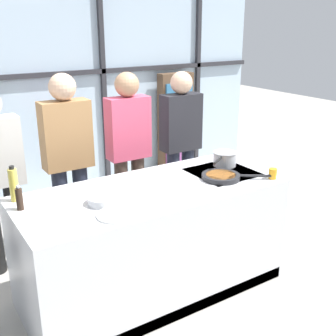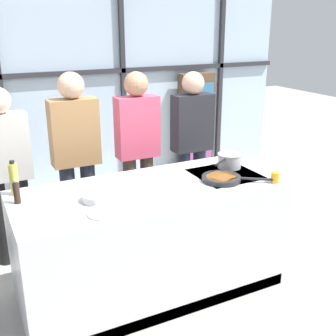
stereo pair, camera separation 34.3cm
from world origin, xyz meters
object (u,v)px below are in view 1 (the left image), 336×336
(spectator_center_right, at_px, (129,146))
(saucepan, at_px, (225,158))
(oil_bottle, at_px, (14,185))
(pepper_grinder, at_px, (19,199))
(juice_glass_near, at_px, (273,174))
(white_plate, at_px, (117,215))
(mixing_bowl, at_px, (104,199))
(spectator_far_right, at_px, (181,139))
(frying_pan, at_px, (222,176))
(spectator_center_left, at_px, (68,155))

(spectator_center_right, bearing_deg, saucepan, 121.10)
(oil_bottle, bearing_deg, pepper_grinder, -93.26)
(oil_bottle, xyz_separation_m, juice_glass_near, (1.90, -0.68, -0.08))
(spectator_center_right, height_order, saucepan, spectator_center_right)
(white_plate, xyz_separation_m, mixing_bowl, (0.01, 0.23, 0.02))
(spectator_far_right, relative_size, oil_bottle, 6.24)
(spectator_center_right, distance_m, pepper_grinder, 1.52)
(mixing_bowl, height_order, pepper_grinder, pepper_grinder)
(frying_pan, xyz_separation_m, juice_glass_near, (0.36, -0.22, 0.02))
(spectator_far_right, bearing_deg, oil_bottle, 18.96)
(oil_bottle, xyz_separation_m, pepper_grinder, (-0.01, -0.18, -0.04))
(spectator_center_left, bearing_deg, spectator_far_right, -180.00)
(spectator_center_right, relative_size, saucepan, 4.74)
(frying_pan, height_order, juice_glass_near, juice_glass_near)
(juice_glass_near, bearing_deg, oil_bottle, 160.28)
(spectator_center_left, relative_size, frying_pan, 3.41)
(spectator_center_left, bearing_deg, mixing_bowl, 83.47)
(spectator_far_right, distance_m, oil_bottle, 2.01)
(frying_pan, distance_m, pepper_grinder, 1.58)
(mixing_bowl, bearing_deg, spectator_center_right, 54.25)
(spectator_far_right, relative_size, juice_glass_near, 19.29)
(spectator_center_right, bearing_deg, white_plate, 59.13)
(spectator_center_left, height_order, juice_glass_near, spectator_center_left)
(mixing_bowl, distance_m, pepper_grinder, 0.57)
(spectator_far_right, bearing_deg, juice_glass_near, 90.22)
(spectator_far_right, height_order, mixing_bowl, spectator_far_right)
(pepper_grinder, bearing_deg, spectator_center_left, 52.02)
(mixing_bowl, height_order, oil_bottle, oil_bottle)
(spectator_center_left, distance_m, saucepan, 1.44)
(spectator_center_left, relative_size, mixing_bowl, 7.42)
(spectator_center_left, xyz_separation_m, juice_glass_near, (1.27, -1.34, -0.03))
(white_plate, distance_m, pepper_grinder, 0.69)
(spectator_center_right, xyz_separation_m, juice_glass_near, (0.64, -1.34, -0.01))
(frying_pan, bearing_deg, spectator_far_right, 72.39)
(juice_glass_near, bearing_deg, spectator_far_right, 90.22)
(saucepan, height_order, juice_glass_near, saucepan)
(saucepan, xyz_separation_m, white_plate, (-1.28, -0.42, -0.06))
(spectator_center_right, xyz_separation_m, white_plate, (-0.76, -1.28, -0.05))
(spectator_far_right, bearing_deg, mixing_bowl, 37.04)
(spectator_far_right, height_order, oil_bottle, spectator_far_right)
(frying_pan, distance_m, mixing_bowl, 1.03)
(juice_glass_near, bearing_deg, pepper_grinder, 165.17)
(spectator_center_left, height_order, mixing_bowl, spectator_center_left)
(frying_pan, bearing_deg, white_plate, -171.06)
(frying_pan, xyz_separation_m, white_plate, (-1.04, -0.16, -0.02))
(white_plate, height_order, mixing_bowl, mixing_bowl)
(spectator_center_right, height_order, mixing_bowl, spectator_center_right)
(mixing_bowl, xyz_separation_m, pepper_grinder, (-0.53, 0.21, 0.05))
(frying_pan, distance_m, oil_bottle, 1.62)
(spectator_center_left, height_order, spectator_center_right, spectator_center_left)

